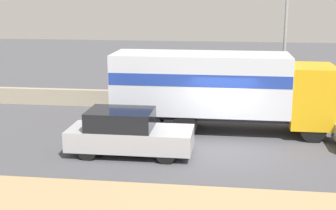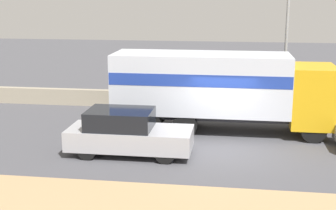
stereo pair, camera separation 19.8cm
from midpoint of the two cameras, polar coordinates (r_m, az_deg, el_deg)
ground_plane at (r=17.14m, az=6.25°, el=-5.58°), size 80.00×80.00×0.00m
stone_wall_backdrop at (r=23.01m, az=6.65°, el=0.41°), size 60.00×0.35×0.82m
street_lamp at (r=22.27m, az=13.96°, el=10.26°), size 0.56×0.28×7.83m
box_truck at (r=19.09m, az=5.81°, el=2.35°), size 8.84×2.42×3.21m
car_hatchback at (r=16.52m, az=-5.28°, el=-3.40°), size 4.37×1.76×1.61m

